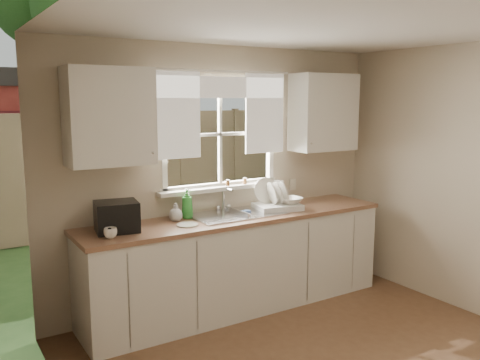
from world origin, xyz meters
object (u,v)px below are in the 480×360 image
black_appliance (117,216)px  dish_rack (277,203)px  cup (110,233)px  soap_bottle_a (187,204)px

black_appliance → dish_rack: bearing=8.7°
dish_rack → cup: 1.73m
dish_rack → soap_bottle_a: dish_rack is taller
soap_bottle_a → black_appliance: soap_bottle_a is taller
soap_bottle_a → dish_rack: bearing=-19.4°
soap_bottle_a → black_appliance: bearing=177.6°
soap_bottle_a → black_appliance: 0.71m
dish_rack → black_appliance: bearing=179.2°
dish_rack → black_appliance: dish_rack is taller
dish_rack → black_appliance: 1.62m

